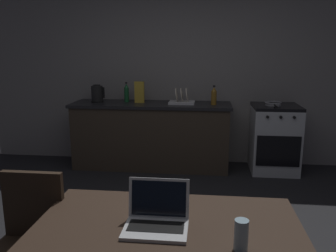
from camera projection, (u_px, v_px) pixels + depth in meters
The scene contains 14 objects.
ground_plane at pixel (168, 249), 2.87m from camera, with size 12.00×12.00×0.00m, color black.
back_wall at pixel (207, 73), 4.89m from camera, with size 6.40×0.10×2.58m, color gray.
kitchen_counter at pixel (151, 135), 4.81m from camera, with size 2.16×0.64×0.90m.
stove_oven at pixel (274, 138), 4.64m from camera, with size 0.60×0.62×0.90m.
dining_table at pixel (167, 240), 1.77m from camera, with size 1.38×0.87×0.73m.
chair at pixel (28, 238), 2.05m from camera, with size 0.40×0.40×0.90m.
laptop at pixel (157, 219), 1.76m from camera, with size 0.32×0.26×0.23m.
electric_kettle at pixel (97, 94), 4.77m from camera, with size 0.19×0.16×0.24m.
bottle at pixel (214, 96), 4.55m from camera, with size 0.07×0.07×0.25m.
frying_pan at pixel (273, 104), 4.51m from camera, with size 0.22×0.39×0.05m.
drinking_glass at pixel (241, 235), 1.55m from camera, with size 0.06×0.06×0.15m.
cereal_box at pixel (139, 92), 4.72m from camera, with size 0.13×0.05×0.29m.
dish_rack at pixel (182, 100), 4.66m from camera, with size 0.34×0.26×0.21m.
bottle_b at pixel (127, 93), 4.80m from camera, with size 0.06×0.06×0.27m.
Camera 1 is at (0.28, -2.56, 1.62)m, focal length 37.11 mm.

